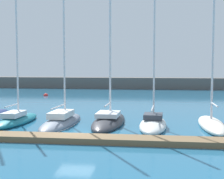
{
  "coord_description": "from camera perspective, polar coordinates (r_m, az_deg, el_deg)",
  "views": [
    {
      "loc": [
        5.39,
        -22.12,
        4.99
      ],
      "look_at": [
        2.08,
        3.76,
        2.89
      ],
      "focal_mm": 53.55,
      "sensor_mm": 36.0,
      "label": 1
    }
  ],
  "objects": [
    {
      "name": "sailboat_white_sixth",
      "position": [
        25.85,
        7.02,
        -5.7
      ],
      "size": [
        2.32,
        6.57,
        13.12
      ],
      "rotation": [
        0.0,
        0.0,
        1.52
      ],
      "color": "white",
      "rests_on": "ground_plane"
    },
    {
      "name": "dock_pier",
      "position": [
        21.63,
        -7.4,
        -8.27
      ],
      "size": [
        32.94,
        1.66,
        0.38
      ],
      "primitive_type": "cube",
      "color": "brown",
      "rests_on": "ground_plane"
    },
    {
      "name": "sailboat_teal_third",
      "position": [
        28.8,
        -16.1,
        -4.81
      ],
      "size": [
        2.45,
        7.05,
        12.22
      ],
      "rotation": [
        0.0,
        0.0,
        1.53
      ],
      "color": "#19707F",
      "rests_on": "ground_plane"
    },
    {
      "name": "ground_plane",
      "position": [
        23.31,
        -6.31,
        -7.79
      ],
      "size": [
        120.0,
        120.0,
        0.0
      ],
      "primitive_type": "plane",
      "color": "#236084"
    },
    {
      "name": "sailboat_slate_fourth",
      "position": [
        27.31,
        -8.65,
        -5.31
      ],
      "size": [
        2.64,
        8.24,
        15.65
      ],
      "rotation": [
        0.0,
        0.0,
        1.52
      ],
      "color": "slate",
      "rests_on": "ground_plane"
    },
    {
      "name": "sailboat_charcoal_fifth",
      "position": [
        27.34,
        -0.54,
        -5.24
      ],
      "size": [
        2.65,
        8.41,
        14.71
      ],
      "rotation": [
        0.0,
        0.0,
        1.54
      ],
      "color": "#2D2D33",
      "rests_on": "ground_plane"
    },
    {
      "name": "breakwater_seawall",
      "position": [
        64.66,
        2.51,
        1.12
      ],
      "size": [
        108.0,
        3.26,
        2.13
      ],
      "primitive_type": "cube",
      "color": "#5B5651",
      "rests_on": "ground_plane"
    },
    {
      "name": "mooring_buoy_red",
      "position": [
        51.35,
        -11.24,
        -1.06
      ],
      "size": [
        0.71,
        0.71,
        0.71
      ],
      "primitive_type": "sphere",
      "color": "red",
      "rests_on": "ground_plane"
    },
    {
      "name": "sailboat_ivory_seventh",
      "position": [
        26.87,
        16.68,
        -5.44
      ],
      "size": [
        1.84,
        7.39,
        12.81
      ],
      "rotation": [
        0.0,
        0.0,
        1.58
      ],
      "color": "silver",
      "rests_on": "ground_plane"
    }
  ]
}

